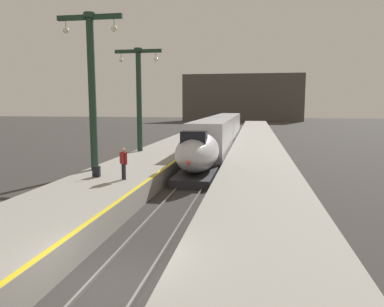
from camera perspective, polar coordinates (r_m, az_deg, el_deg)
The scene contains 12 objects.
ground_plane at distance 10.80m, azimuth -12.34°, elevation -20.18°, with size 260.00×260.00×0.00m, color #33302D.
platform_left at distance 34.74m, azimuth -3.30°, elevation 0.27°, with size 4.80×110.00×1.05m, color gray.
platform_right at distance 33.87m, azimuth 10.18°, elevation -0.03°, with size 4.80×110.00×1.05m, color gray.
platform_left_safety_stripe at distance 34.24m, azimuth 0.42°, elevation 1.07°, with size 0.20×107.80×0.01m, color yellow.
rail_main_left at distance 36.92m, azimuth 2.66°, elevation -0.01°, with size 0.08×110.00×0.12m, color slate.
rail_main_right at distance 36.77m, azimuth 4.98°, elevation -0.06°, with size 0.08×110.00×0.12m, color slate.
highspeed_train_main at distance 39.50m, azimuth 4.28°, elevation 3.20°, with size 2.92×38.55×3.60m.
station_column_mid at distance 22.90m, azimuth -15.45°, elevation 11.43°, with size 4.00×0.68×9.25m.
station_column_far at distance 31.30m, azimuth -8.32°, elevation 9.90°, with size 4.00×0.68×8.58m.
passenger_near_edge at distance 19.58m, azimuth -10.68°, elevation -1.17°, with size 0.48×0.40×1.69m.
rolling_suitcase at distance 20.71m, azimuth -14.74°, elevation -2.73°, with size 0.40×0.22×0.98m.
terminus_back_wall at distance 110.89m, azimuth 7.85°, elevation 8.67°, with size 36.00×2.00×14.00m, color #4C4742.
Camera 1 is at (3.70, -8.81, 5.02)m, focal length 34.06 mm.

